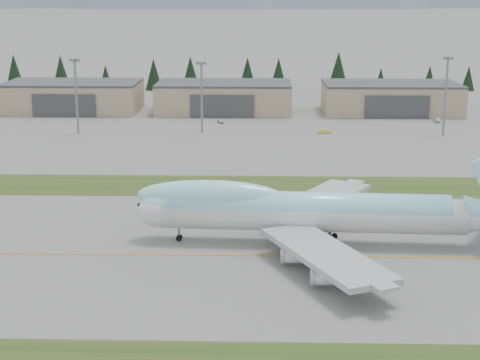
{
  "coord_description": "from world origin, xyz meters",
  "views": [
    {
      "loc": [
        -1.91,
        -114.45,
        42.27
      ],
      "look_at": [
        -5.6,
        19.14,
        8.0
      ],
      "focal_mm": 55.0,
      "sensor_mm": 36.0,
      "label": 1
    }
  ],
  "objects_px": {
    "hangar_right": "(391,98)",
    "service_vehicle_c": "(437,122)",
    "boeing_747_freighter": "(308,211)",
    "hangar_center": "(224,97)",
    "service_vehicle_a": "(221,123)",
    "service_vehicle_b": "(325,133)",
    "hangar_left": "(73,97)"
  },
  "relations": [
    {
      "from": "boeing_747_freighter",
      "to": "service_vehicle_b",
      "type": "xyz_separation_m",
      "value": [
        11.66,
        103.0,
        -5.95
      ]
    },
    {
      "from": "hangar_center",
      "to": "service_vehicle_a",
      "type": "bearing_deg",
      "value": -90.08
    },
    {
      "from": "hangar_right",
      "to": "hangar_center",
      "type": "bearing_deg",
      "value": 180.0
    },
    {
      "from": "hangar_right",
      "to": "service_vehicle_c",
      "type": "bearing_deg",
      "value": -57.46
    },
    {
      "from": "boeing_747_freighter",
      "to": "hangar_right",
      "type": "bearing_deg",
      "value": 78.0
    },
    {
      "from": "boeing_747_freighter",
      "to": "service_vehicle_a",
      "type": "relative_size",
      "value": 18.79
    },
    {
      "from": "service_vehicle_c",
      "to": "hangar_center",
      "type": "bearing_deg",
      "value": 174.77
    },
    {
      "from": "hangar_right",
      "to": "service_vehicle_b",
      "type": "height_order",
      "value": "hangar_right"
    },
    {
      "from": "service_vehicle_b",
      "to": "service_vehicle_c",
      "type": "height_order",
      "value": "service_vehicle_b"
    },
    {
      "from": "hangar_left",
      "to": "service_vehicle_a",
      "type": "height_order",
      "value": "hangar_left"
    },
    {
      "from": "hangar_center",
      "to": "service_vehicle_c",
      "type": "xyz_separation_m",
      "value": [
        72.55,
        -19.66,
        -5.39
      ]
    },
    {
      "from": "boeing_747_freighter",
      "to": "hangar_center",
      "type": "xyz_separation_m",
      "value": [
        -21.46,
        143.68,
        -0.56
      ]
    },
    {
      "from": "hangar_left",
      "to": "service_vehicle_a",
      "type": "distance_m",
      "value": 60.08
    },
    {
      "from": "hangar_left",
      "to": "hangar_center",
      "type": "height_order",
      "value": "same"
    },
    {
      "from": "hangar_left",
      "to": "service_vehicle_a",
      "type": "xyz_separation_m",
      "value": [
        54.97,
        -23.66,
        -5.39
      ]
    },
    {
      "from": "boeing_747_freighter",
      "to": "hangar_left",
      "type": "bearing_deg",
      "value": 121.03
    },
    {
      "from": "service_vehicle_c",
      "to": "service_vehicle_a",
      "type": "bearing_deg",
      "value": -166.91
    },
    {
      "from": "boeing_747_freighter",
      "to": "service_vehicle_c",
      "type": "height_order",
      "value": "boeing_747_freighter"
    },
    {
      "from": "hangar_center",
      "to": "hangar_right",
      "type": "distance_m",
      "value": 60.0
    },
    {
      "from": "boeing_747_freighter",
      "to": "hangar_left",
      "type": "xyz_separation_m",
      "value": [
        -76.46,
        143.68,
        -0.56
      ]
    },
    {
      "from": "boeing_747_freighter",
      "to": "service_vehicle_a",
      "type": "distance_m",
      "value": 122.07
    },
    {
      "from": "hangar_center",
      "to": "service_vehicle_c",
      "type": "height_order",
      "value": "hangar_center"
    },
    {
      "from": "hangar_right",
      "to": "service_vehicle_c",
      "type": "distance_m",
      "value": 23.94
    },
    {
      "from": "boeing_747_freighter",
      "to": "service_vehicle_a",
      "type": "height_order",
      "value": "boeing_747_freighter"
    },
    {
      "from": "hangar_center",
      "to": "hangar_right",
      "type": "relative_size",
      "value": 1.0
    },
    {
      "from": "hangar_left",
      "to": "service_vehicle_c",
      "type": "distance_m",
      "value": 129.17
    },
    {
      "from": "hangar_center",
      "to": "boeing_747_freighter",
      "type": "bearing_deg",
      "value": -81.51
    },
    {
      "from": "service_vehicle_a",
      "to": "service_vehicle_b",
      "type": "bearing_deg",
      "value": -46.82
    },
    {
      "from": "hangar_left",
      "to": "service_vehicle_c",
      "type": "xyz_separation_m",
      "value": [
        127.55,
        -19.66,
        -5.39
      ]
    },
    {
      "from": "hangar_center",
      "to": "hangar_right",
      "type": "xyz_separation_m",
      "value": [
        60.0,
        0.0,
        0.0
      ]
    },
    {
      "from": "service_vehicle_a",
      "to": "hangar_right",
      "type": "bearing_deg",
      "value": 1.86
    },
    {
      "from": "hangar_right",
      "to": "service_vehicle_b",
      "type": "distance_m",
      "value": 49.05
    }
  ]
}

